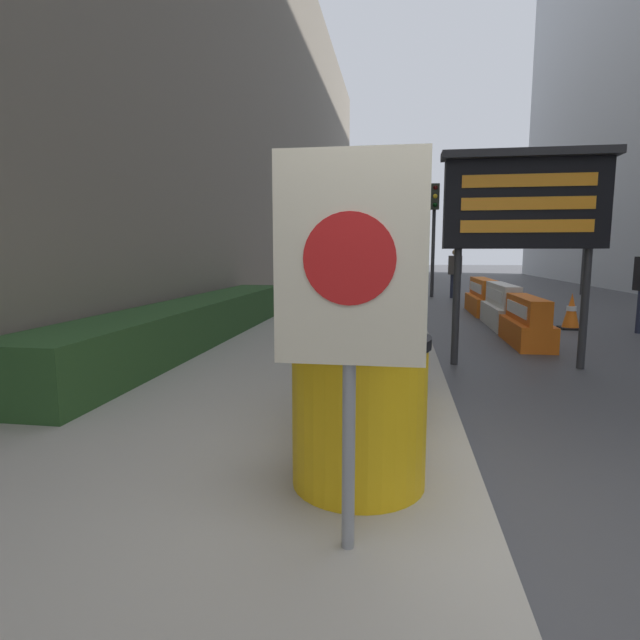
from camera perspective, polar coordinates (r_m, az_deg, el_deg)
The scene contains 16 objects.
ground_plane at distance 2.97m, azimuth 19.66°, elevation -23.94°, with size 120.00×120.00×0.00m, color #3F3F42.
sidewalk_left at distance 3.28m, azimuth -22.13°, elevation -19.22°, with size 4.21×56.00×0.17m.
building_left_facade at distance 13.69m, azimuth -9.16°, elevation 27.55°, with size 0.40×50.40×12.39m.
hedge_strip at distance 7.92m, azimuth -14.05°, elevation -0.15°, with size 0.90×7.57×0.63m.
barrel_drum_foreground at distance 3.00m, azimuth 4.48°, elevation -10.16°, with size 0.82×0.82×0.90m.
barrel_drum_middle at distance 3.88m, azimuth 5.31°, elevation -6.04°, with size 0.82×0.82×0.90m.
barrel_drum_back at distance 4.76m, azimuth 6.99°, elevation -3.48°, with size 0.82×0.82×0.90m.
warning_sign at distance 2.17m, azimuth 3.40°, elevation 4.19°, with size 0.67×0.08×1.81m.
message_board at distance 7.16m, azimuth 22.37°, elevation 12.16°, with size 2.17×0.36×2.83m.
jersey_barrier_orange_far at distance 9.01m, azimuth 22.53°, elevation -0.39°, with size 0.56×1.71×0.80m.
jersey_barrier_white at distance 10.99m, azimuth 20.05°, elevation 1.31°, with size 0.53×2.05×0.89m.
jersey_barrier_orange_near at distance 13.29m, azimuth 18.12°, elevation 2.40°, with size 0.61×2.19×0.88m.
traffic_cone_near at distance 11.21m, azimuth 26.79°, elevation 0.87°, with size 0.41×0.41×0.73m.
traffic_light_near_curb at distance 17.63m, azimuth 12.93°, elevation 11.55°, with size 0.28×0.44×3.80m.
traffic_light_far_side at distance 20.47m, azimuth 28.36°, elevation 11.73°, with size 0.28×0.45×4.56m.
pedestrian_worker at distance 17.42m, azimuth 15.17°, elevation 5.62°, with size 0.47×0.50×1.64m.
Camera 1 is at (-0.54, -2.48, 1.54)m, focal length 28.00 mm.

